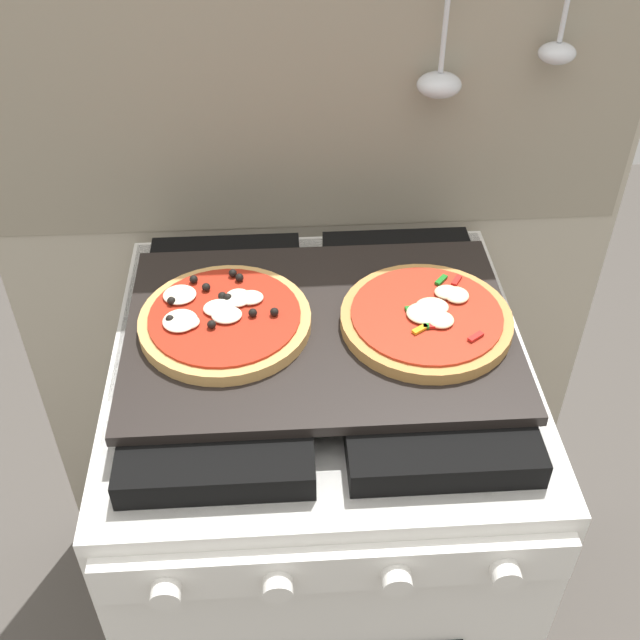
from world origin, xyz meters
name	(u,v)px	position (x,y,z in m)	size (l,w,h in m)	color
kitchen_backsplash	(309,260)	(0.00, 0.33, 0.79)	(1.10, 0.09, 1.55)	#B2A893
stove	(320,524)	(0.00, 0.00, 0.45)	(0.60, 0.64, 0.90)	white
baking_tray	(320,330)	(0.00, 0.00, 0.91)	(0.54, 0.38, 0.02)	black
pizza_left	(224,319)	(-0.13, 0.01, 0.93)	(0.24, 0.24, 0.03)	tan
pizza_right	(427,318)	(0.15, -0.01, 0.93)	(0.24, 0.24, 0.03)	#C18947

